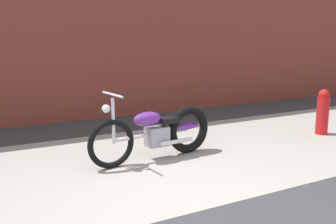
% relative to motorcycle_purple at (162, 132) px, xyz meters
% --- Properties ---
extents(ground_plane, '(80.00, 80.00, 0.00)m').
position_rel_motorcycle_purple_xyz_m(ground_plane, '(-0.46, -1.75, -0.40)').
color(ground_plane, '#38383A').
extents(sidewalk_slab, '(36.00, 3.50, 0.01)m').
position_rel_motorcycle_purple_xyz_m(sidewalk_slab, '(-0.46, -0.00, -0.40)').
color(sidewalk_slab, '#9E998E').
rests_on(sidewalk_slab, ground).
extents(motorcycle_purple, '(2.01, 0.58, 1.03)m').
position_rel_motorcycle_purple_xyz_m(motorcycle_purple, '(0.00, 0.00, 0.00)').
color(motorcycle_purple, black).
rests_on(motorcycle_purple, ground).
extents(fire_hydrant, '(0.22, 0.22, 0.84)m').
position_rel_motorcycle_purple_xyz_m(fire_hydrant, '(3.28, -0.14, 0.03)').
color(fire_hydrant, red).
rests_on(fire_hydrant, ground).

